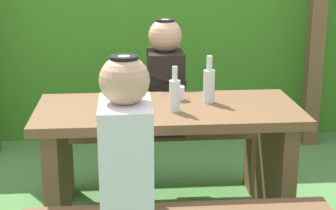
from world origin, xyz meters
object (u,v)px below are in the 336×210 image
at_px(person_black_coat, 165,80).
at_px(bottle_right, 175,94).
at_px(bench_far, 161,147).
at_px(person_white_shirt, 126,145).
at_px(bottle_center, 209,84).
at_px(picnic_table, 168,150).
at_px(cell_phone, 133,102).
at_px(drinking_glass, 178,93).
at_px(bottle_left, 108,95).

xyz_separation_m(person_black_coat, bottle_right, (-0.00, -0.67, 0.09)).
bearing_deg(person_black_coat, bench_far, 173.92).
bearing_deg(bottle_right, person_white_shirt, -117.14).
relative_size(bench_far, bottle_center, 5.42).
distance_m(picnic_table, person_black_coat, 0.64).
bearing_deg(bottle_right, picnic_table, 107.43).
relative_size(picnic_table, bottle_right, 5.92).
bearing_deg(person_white_shirt, cell_phone, 86.26).
distance_m(bench_far, bottle_center, 0.79).
distance_m(drinking_glass, cell_phone, 0.26).
bearing_deg(drinking_glass, bottle_center, -23.32).
relative_size(person_white_shirt, drinking_glass, 9.49).
distance_m(bottle_left, bottle_center, 0.57).
height_order(bench_far, cell_phone, cell_phone).
relative_size(drinking_glass, bottle_left, 0.31).
xyz_separation_m(picnic_table, person_black_coat, (0.03, 0.58, 0.25)).
bearing_deg(bench_far, bottle_right, -87.68).
bearing_deg(picnic_table, drinking_glass, 64.38).
bearing_deg(bottle_left, drinking_glass, 32.07).
bearing_deg(cell_phone, bottle_center, 23.95).
height_order(person_black_coat, cell_phone, person_black_coat).
height_order(picnic_table, drinking_glass, drinking_glass).
xyz_separation_m(bench_far, cell_phone, (-0.18, -0.50, 0.46)).
distance_m(bottle_right, bottle_center, 0.25).
bearing_deg(person_black_coat, cell_phone, -113.25).
bearing_deg(cell_phone, person_white_shirt, -67.56).
bearing_deg(person_black_coat, picnic_table, -93.05).
xyz_separation_m(picnic_table, bench_far, (0.00, 0.59, -0.20)).
bearing_deg(cell_phone, bottle_left, -98.91).
distance_m(drinking_glass, bottle_right, 0.23).
bearing_deg(bench_far, cell_phone, -110.05).
height_order(bench_far, person_white_shirt, person_white_shirt).
bearing_deg(picnic_table, bottle_left, -162.31).
bearing_deg(picnic_table, cell_phone, 155.55).
relative_size(person_black_coat, cell_phone, 5.14).
xyz_separation_m(person_white_shirt, cell_phone, (0.04, 0.67, -0.00)).
bearing_deg(person_black_coat, bottle_center, -69.10).
bearing_deg(bench_far, person_white_shirt, -100.99).
bearing_deg(bottle_right, cell_phone, 141.09).
xyz_separation_m(person_black_coat, drinking_glass, (0.03, -0.45, 0.03)).
distance_m(person_black_coat, drinking_glass, 0.45).
relative_size(picnic_table, bottle_center, 5.42).
bearing_deg(person_white_shirt, picnic_table, 68.71).
bearing_deg(drinking_glass, picnic_table, -115.62).
distance_m(drinking_glass, bottle_center, 0.19).
bearing_deg(bench_far, person_black_coat, -6.08).
bearing_deg(person_black_coat, drinking_glass, -85.53).
height_order(bottle_left, bottle_right, bottle_left).
bearing_deg(bench_far, picnic_table, -90.00).
xyz_separation_m(person_white_shirt, person_black_coat, (0.26, 1.17, 0.00)).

